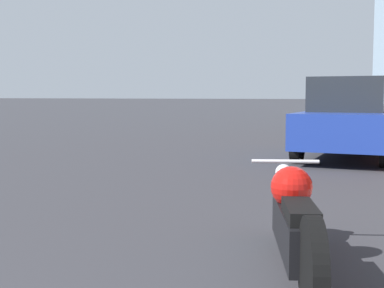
{
  "coord_description": "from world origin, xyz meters",
  "views": [
    {
      "loc": [
        4.04,
        0.63,
        1.4
      ],
      "look_at": [
        1.26,
        7.43,
        0.73
      ],
      "focal_mm": 50.0,
      "sensor_mm": 36.0,
      "label": 1
    }
  ],
  "objects": [
    {
      "name": "parked_car_blue",
      "position": [
        2.8,
        12.91,
        0.88
      ],
      "size": [
        2.0,
        4.37,
        1.79
      ],
      "rotation": [
        0.0,
        0.0,
        -0.02
      ],
      "color": "#1E3899",
      "rests_on": "ground_plane"
    },
    {
      "name": "parked_car_black",
      "position": [
        2.96,
        24.43,
        0.81
      ],
      "size": [
        2.08,
        4.69,
        1.61
      ],
      "rotation": [
        0.0,
        0.0,
        0.09
      ],
      "color": "black",
      "rests_on": "ground_plane"
    },
    {
      "name": "motorcycle",
      "position": [
        3.22,
        4.77,
        0.41
      ],
      "size": [
        0.98,
        2.38,
        0.82
      ],
      "rotation": [
        0.0,
        0.0,
        0.32
      ],
      "color": "black",
      "rests_on": "ground_plane"
    }
  ]
}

